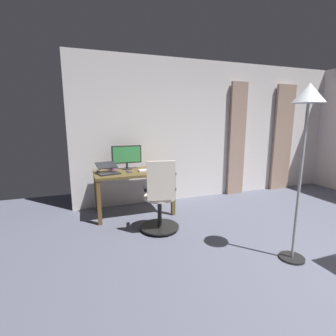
{
  "coord_description": "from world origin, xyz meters",
  "views": [
    {
      "loc": [
        2.62,
        1.07,
        1.57
      ],
      "look_at": [
        1.42,
        -2.29,
        0.87
      ],
      "focal_mm": 26.42,
      "sensor_mm": 36.0,
      "label": 1
    }
  ],
  "objects_px": {
    "computer_keyboard": "(150,170)",
    "floor_lamp": "(307,114)",
    "mug_tea": "(113,167)",
    "laptop": "(108,170)",
    "computer_monitor": "(127,156)",
    "computer_mouse": "(98,171)",
    "office_chair": "(160,200)",
    "desk": "(133,177)",
    "cell_phone_by_monitor": "(129,172)"
  },
  "relations": [
    {
      "from": "laptop",
      "to": "floor_lamp",
      "type": "height_order",
      "value": "floor_lamp"
    },
    {
      "from": "computer_keyboard",
      "to": "computer_mouse",
      "type": "xyz_separation_m",
      "value": [
        0.83,
        -0.16,
        0.01
      ]
    },
    {
      "from": "desk",
      "to": "office_chair",
      "type": "height_order",
      "value": "office_chair"
    },
    {
      "from": "computer_keyboard",
      "to": "laptop",
      "type": "distance_m",
      "value": 0.69
    },
    {
      "from": "computer_mouse",
      "to": "cell_phone_by_monitor",
      "type": "height_order",
      "value": "computer_mouse"
    },
    {
      "from": "office_chair",
      "to": "mug_tea",
      "type": "bearing_deg",
      "value": 126.2
    },
    {
      "from": "computer_monitor",
      "to": "computer_keyboard",
      "type": "xyz_separation_m",
      "value": [
        -0.33,
        0.28,
        -0.22
      ]
    },
    {
      "from": "computer_monitor",
      "to": "mug_tea",
      "type": "bearing_deg",
      "value": -1.45
    },
    {
      "from": "computer_monitor",
      "to": "computer_mouse",
      "type": "relative_size",
      "value": 5.1
    },
    {
      "from": "computer_monitor",
      "to": "computer_keyboard",
      "type": "bearing_deg",
      "value": 140.23
    },
    {
      "from": "desk",
      "to": "computer_keyboard",
      "type": "relative_size",
      "value": 3.29
    },
    {
      "from": "computer_monitor",
      "to": "mug_tea",
      "type": "relative_size",
      "value": 3.93
    },
    {
      "from": "office_chair",
      "to": "computer_mouse",
      "type": "bearing_deg",
      "value": 139.64
    },
    {
      "from": "computer_mouse",
      "to": "floor_lamp",
      "type": "height_order",
      "value": "floor_lamp"
    },
    {
      "from": "computer_mouse",
      "to": "computer_keyboard",
      "type": "bearing_deg",
      "value": 168.72
    },
    {
      "from": "computer_mouse",
      "to": "laptop",
      "type": "bearing_deg",
      "value": 131.62
    },
    {
      "from": "laptop",
      "to": "mug_tea",
      "type": "bearing_deg",
      "value": -125.41
    },
    {
      "from": "desk",
      "to": "laptop",
      "type": "relative_size",
      "value": 3.21
    },
    {
      "from": "computer_keyboard",
      "to": "floor_lamp",
      "type": "bearing_deg",
      "value": 119.86
    },
    {
      "from": "desk",
      "to": "cell_phone_by_monitor",
      "type": "height_order",
      "value": "cell_phone_by_monitor"
    },
    {
      "from": "computer_mouse",
      "to": "cell_phone_by_monitor",
      "type": "distance_m",
      "value": 0.5
    },
    {
      "from": "computer_monitor",
      "to": "floor_lamp",
      "type": "xyz_separation_m",
      "value": [
        -1.46,
        2.25,
        0.66
      ]
    },
    {
      "from": "desk",
      "to": "mug_tea",
      "type": "distance_m",
      "value": 0.41
    },
    {
      "from": "desk",
      "to": "mug_tea",
      "type": "relative_size",
      "value": 9.74
    },
    {
      "from": "mug_tea",
      "to": "computer_monitor",
      "type": "bearing_deg",
      "value": 178.55
    },
    {
      "from": "desk",
      "to": "office_chair",
      "type": "distance_m",
      "value": 0.87
    },
    {
      "from": "desk",
      "to": "cell_phone_by_monitor",
      "type": "relative_size",
      "value": 8.78
    },
    {
      "from": "computer_monitor",
      "to": "computer_keyboard",
      "type": "height_order",
      "value": "computer_monitor"
    },
    {
      "from": "laptop",
      "to": "computer_mouse",
      "type": "xyz_separation_m",
      "value": [
        0.14,
        -0.16,
        -0.03
      ]
    },
    {
      "from": "desk",
      "to": "computer_keyboard",
      "type": "xyz_separation_m",
      "value": [
        -0.27,
        0.05,
        0.11
      ]
    },
    {
      "from": "computer_keyboard",
      "to": "floor_lamp",
      "type": "xyz_separation_m",
      "value": [
        -1.13,
        1.97,
        0.89
      ]
    },
    {
      "from": "office_chair",
      "to": "cell_phone_by_monitor",
      "type": "bearing_deg",
      "value": 120.85
    },
    {
      "from": "office_chair",
      "to": "computer_monitor",
      "type": "bearing_deg",
      "value": 115.0
    },
    {
      "from": "computer_keyboard",
      "to": "computer_mouse",
      "type": "relative_size",
      "value": 3.84
    },
    {
      "from": "office_chair",
      "to": "desk",
      "type": "bearing_deg",
      "value": 114.62
    },
    {
      "from": "office_chair",
      "to": "cell_phone_by_monitor",
      "type": "xyz_separation_m",
      "value": [
        0.28,
        -0.79,
        0.26
      ]
    },
    {
      "from": "desk",
      "to": "floor_lamp",
      "type": "relative_size",
      "value": 0.66
    },
    {
      "from": "mug_tea",
      "to": "laptop",
      "type": "bearing_deg",
      "value": 67.38
    },
    {
      "from": "computer_keyboard",
      "to": "floor_lamp",
      "type": "relative_size",
      "value": 0.2
    },
    {
      "from": "computer_keyboard",
      "to": "office_chair",
      "type": "bearing_deg",
      "value": 84.6
    },
    {
      "from": "desk",
      "to": "computer_mouse",
      "type": "distance_m",
      "value": 0.58
    },
    {
      "from": "desk",
      "to": "computer_mouse",
      "type": "bearing_deg",
      "value": -11.91
    },
    {
      "from": "computer_monitor",
      "to": "computer_mouse",
      "type": "xyz_separation_m",
      "value": [
        0.49,
        0.11,
        -0.22
      ]
    },
    {
      "from": "office_chair",
      "to": "mug_tea",
      "type": "height_order",
      "value": "office_chair"
    },
    {
      "from": "laptop",
      "to": "mug_tea",
      "type": "distance_m",
      "value": 0.3
    },
    {
      "from": "desk",
      "to": "laptop",
      "type": "bearing_deg",
      "value": 5.69
    },
    {
      "from": "computer_keyboard",
      "to": "laptop",
      "type": "xyz_separation_m",
      "value": [
        0.69,
        -0.01,
        0.04
      ]
    },
    {
      "from": "floor_lamp",
      "to": "office_chair",
      "type": "bearing_deg",
      "value": -44.47
    },
    {
      "from": "office_chair",
      "to": "computer_keyboard",
      "type": "xyz_separation_m",
      "value": [
        -0.07,
        -0.79,
        0.27
      ]
    },
    {
      "from": "computer_monitor",
      "to": "cell_phone_by_monitor",
      "type": "distance_m",
      "value": 0.36
    }
  ]
}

